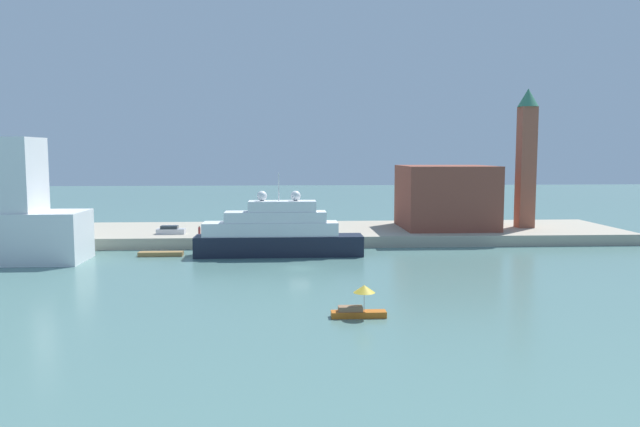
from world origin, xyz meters
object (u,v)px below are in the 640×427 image
Objects in this scene: person_figure at (199,231)px; mooring_bollard at (284,234)px; small_motorboat at (360,304)px; work_barge at (161,254)px; harbor_building at (446,197)px; parked_car at (171,230)px; large_yacht at (277,234)px; bell_tower at (526,154)px.

person_figure reaches higher than mooring_bollard.
work_barge is at bearing 125.49° from small_motorboat.
person_figure is (-19.80, 41.51, 1.30)m from small_motorboat.
harbor_building reaches higher than mooring_bollard.
parked_car is at bearing 147.34° from person_figure.
mooring_bollard is at bearing -3.45° from person_figure.
parked_car is at bearing 118.99° from small_motorboat.
small_motorboat is 51.11m from parked_car.
large_yacht is 14.56m from person_figure.
bell_tower is 56.46m from person_figure.
harbor_building is (28.74, 16.78, 3.93)m from large_yacht.
person_figure is (4.97, -3.19, 0.19)m from parked_car.
harbor_building is 29.64m from mooring_bollard.
person_figure reaches higher than work_barge.
large_yacht is at bearing 103.09° from small_motorboat.
large_yacht is 1.57× the size of harbor_building.
harbor_building is 0.64× the size of bell_tower.
large_yacht reaches higher than parked_car.
work_barge is 1.40× the size of parked_car.
small_motorboat is 46.01m from person_figure.
parked_car is at bearing 146.30° from large_yacht.
bell_tower reaches higher than parked_car.
parked_car is at bearing 167.60° from mooring_bollard.
large_yacht is 29.65× the size of mooring_bollard.
bell_tower is at bearing 4.94° from parked_car.
bell_tower reaches higher than work_barge.
bell_tower reaches higher than small_motorboat.
bell_tower is at bearing -1.20° from harbor_building.
parked_car reaches higher than mooring_bollard.
small_motorboat is 0.79× the size of work_barge.
person_figure is at bearing 145.88° from large_yacht.
small_motorboat reaches higher than mooring_bollard.
small_motorboat is at bearing -124.88° from bell_tower.
large_yacht is at bearing -33.70° from parked_car.
large_yacht is 5.36× the size of parked_car.
large_yacht is at bearing -2.03° from work_barge.
work_barge is at bearing -87.01° from parked_car.
large_yacht is 16.70m from work_barge.
person_figure is at bearing 115.49° from small_motorboat.
large_yacht is 14.36× the size of person_figure.
work_barge is 0.41× the size of harbor_building.
bell_tower is at bearing 8.68° from person_figure.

